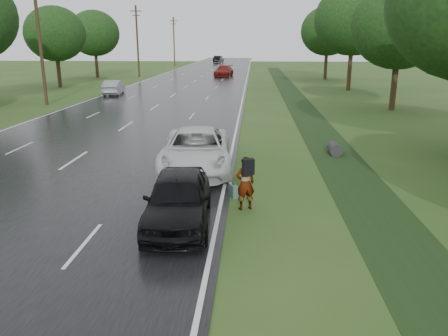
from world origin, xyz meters
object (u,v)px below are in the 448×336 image
pedestrian (245,183)px  silver_sedan (114,87)px  white_pickup (196,150)px  dark_sedan (178,199)px

pedestrian → silver_sedan: pedestrian is taller
white_pickup → dark_sedan: (0.18, -5.40, -0.06)m
silver_sedan → pedestrian: bearing=108.3°
white_pickup → dark_sedan: size_ratio=1.33×
white_pickup → silver_sedan: (-11.30, 25.24, -0.11)m
white_pickup → silver_sedan: white_pickup is taller
dark_sedan → silver_sedan: size_ratio=1.04×
dark_sedan → silver_sedan: (-11.48, 30.64, -0.05)m
pedestrian → white_pickup: pedestrian is taller
white_pickup → silver_sedan: 27.65m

